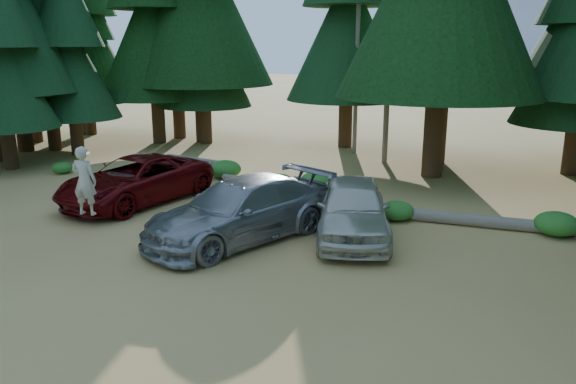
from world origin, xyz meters
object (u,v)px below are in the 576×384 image
object	(u,v)px
silver_minivan_center	(240,210)
log_mid	(263,184)
log_left	(198,161)
log_right	(514,224)
red_pickup	(136,180)
frisbee_player	(84,181)
silver_minivan_right	(353,208)

from	to	relation	value
silver_minivan_center	log_mid	bearing A→B (deg)	132.85
log_left	log_right	world-z (taller)	log_right
log_right	log_mid	bearing A→B (deg)	165.89
red_pickup	frisbee_player	size ratio (longest dim) A/B	2.82
silver_minivan_center	log_right	bearing A→B (deg)	51.96
red_pickup	frisbee_player	world-z (taller)	frisbee_player
silver_minivan_right	frisbee_player	bearing A→B (deg)	-179.12
red_pickup	log_right	bearing A→B (deg)	18.39
silver_minivan_right	log_left	size ratio (longest dim) A/B	1.32
silver_minivan_right	log_mid	distance (m)	6.10
red_pickup	log_left	world-z (taller)	red_pickup
silver_minivan_center	frisbee_player	distance (m)	4.52
log_left	log_right	distance (m)	13.97
red_pickup	silver_minivan_right	size ratio (longest dim) A/B	1.16
log_left	log_mid	distance (m)	5.34
log_left	log_right	xyz separation A→B (m)	(13.53, -3.50, 0.05)
silver_minivan_center	log_mid	size ratio (longest dim) A/B	1.55
red_pickup	log_right	world-z (taller)	red_pickup
red_pickup	silver_minivan_center	world-z (taller)	silver_minivan_center
log_right	red_pickup	bearing A→B (deg)	-174.74
silver_minivan_right	log_right	distance (m)	4.73
silver_minivan_center	log_right	xyz separation A→B (m)	(6.52, 4.18, -0.64)
silver_minivan_center	silver_minivan_right	bearing A→B (deg)	50.93
silver_minivan_right	frisbee_player	xyz separation A→B (m)	(-6.88, -2.93, 0.65)
silver_minivan_center	frisbee_player	size ratio (longest dim) A/B	2.88
red_pickup	log_left	bearing A→B (deg)	113.36
red_pickup	silver_minivan_right	bearing A→B (deg)	5.94
red_pickup	log_mid	size ratio (longest dim) A/B	1.52
silver_minivan_center	log_left	size ratio (longest dim) A/B	1.57
red_pickup	silver_minivan_right	xyz separation A→B (m)	(7.66, 0.04, 0.04)
silver_minivan_center	silver_minivan_right	distance (m)	3.06
silver_minivan_center	frisbee_player	bearing A→B (deg)	-143.50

